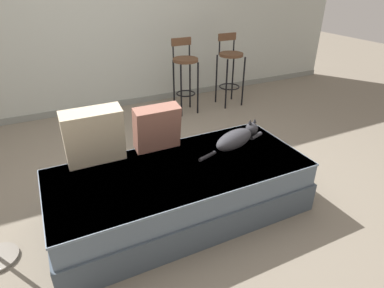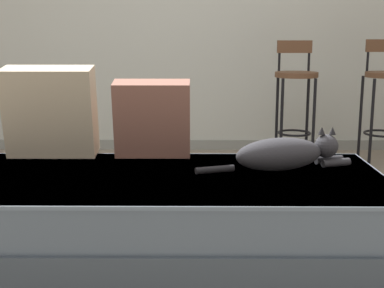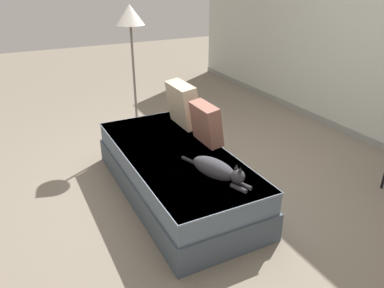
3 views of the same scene
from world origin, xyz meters
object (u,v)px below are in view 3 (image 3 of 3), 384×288
object	(u,v)px
cat	(217,169)
floor_lamp	(131,28)
couch	(175,173)
throw_pillow_middle	(206,123)
throw_pillow_corner	(183,104)

from	to	relation	value
cat	floor_lamp	xyz separation A→B (m)	(-1.94, 0.00, 0.84)
couch	floor_lamp	size ratio (longest dim) A/B	1.26
floor_lamp	throw_pillow_middle	bearing A→B (deg)	10.68
cat	floor_lamp	bearing A→B (deg)	179.93
couch	throw_pillow_corner	distance (m)	0.80
couch	throw_pillow_middle	world-z (taller)	throw_pillow_middle
throw_pillow_middle	floor_lamp	size ratio (longest dim) A/B	0.24
couch	throw_pillow_corner	size ratio (longest dim) A/B	4.42
throw_pillow_middle	cat	bearing A→B (deg)	-21.81
throw_pillow_corner	throw_pillow_middle	world-z (taller)	throw_pillow_corner
throw_pillow_corner	cat	size ratio (longest dim) A/B	0.63
couch	throw_pillow_middle	size ratio (longest dim) A/B	5.19
throw_pillow_corner	throw_pillow_middle	size ratio (longest dim) A/B	1.17
couch	cat	xyz separation A→B (m)	(0.58, 0.10, 0.29)
couch	floor_lamp	bearing A→B (deg)	175.64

